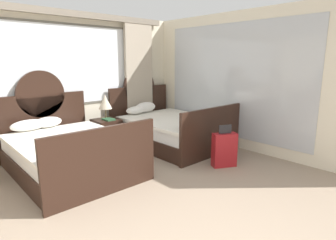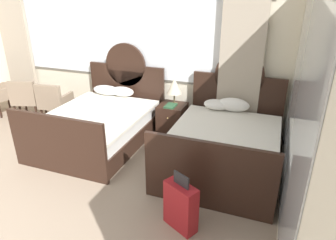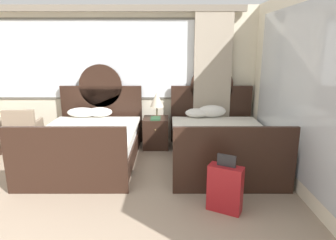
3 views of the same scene
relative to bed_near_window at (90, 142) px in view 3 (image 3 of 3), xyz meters
The scene contains 9 objects.
wall_back_window 1.61m from the bed_near_window, 102.03° to the left, with size 6.69×0.22×2.70m.
wall_right_mirror 3.50m from the bed_near_window, 21.18° to the right, with size 0.08×4.79×2.70m.
bed_near_window is the anchor object (origin of this frame).
bed_near_mirror 2.22m from the bed_near_window, ahead, with size 1.63×2.25×1.59m.
nightstand_between_beds 1.32m from the bed_near_window, 32.08° to the left, with size 0.48×0.51×0.59m.
table_lamp_on_nightstand 1.48m from the bed_near_window, 33.04° to the left, with size 0.27×0.27×0.50m.
book_on_nightstand 1.30m from the bed_near_window, 28.36° to the left, with size 0.18×0.26×0.03m.
armchair_by_window_left 1.33m from the bed_near_window, 165.11° to the left, with size 0.59×0.59×0.86m.
suitcase_on_floor 2.57m from the bed_near_window, 37.75° to the right, with size 0.44×0.34×0.72m.
Camera 3 is at (1.60, -1.66, 1.94)m, focal length 30.87 mm.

